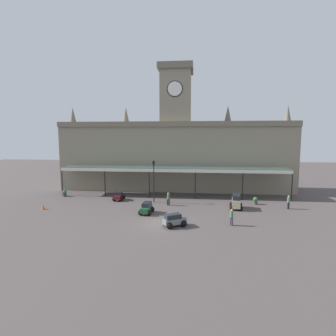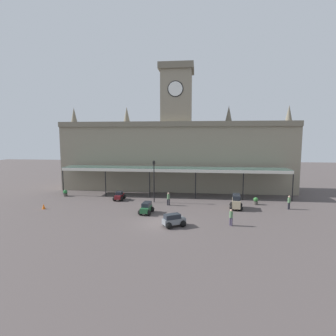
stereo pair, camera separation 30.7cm
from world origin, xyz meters
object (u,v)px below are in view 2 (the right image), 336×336
car_green_estate (146,209)px  car_beige_van (236,202)px  car_grey_estate (174,221)px  pedestrian_crossing_forecourt (168,198)px  pedestrian_near_entrance (231,217)px  pedestrian_beside_cars (289,202)px  victorian_lamppost (154,177)px  planter_by_canopy (256,201)px  car_maroon_sedan (119,196)px  traffic_cone (44,206)px  planter_near_kerb (65,193)px

car_green_estate → car_beige_van: bearing=16.5°
car_grey_estate → car_beige_van: car_beige_van is taller
pedestrian_crossing_forecourt → pedestrian_near_entrance: same height
pedestrian_beside_cars → victorian_lamppost: size_ratio=0.29×
planter_by_canopy → car_maroon_sedan: bearing=178.7°
victorian_lamppost → planter_by_canopy: victorian_lamppost is taller
car_grey_estate → pedestrian_beside_cars: size_ratio=1.46×
planter_by_canopy → pedestrian_crossing_forecourt: bearing=-171.6°
car_green_estate → planter_by_canopy: car_green_estate is taller
pedestrian_near_entrance → car_green_estate: bearing=160.5°
car_maroon_sedan → car_grey_estate: bearing=-49.9°
car_maroon_sedan → pedestrian_crossing_forecourt: 7.45m
traffic_cone → pedestrian_beside_cars: bearing=6.3°
pedestrian_beside_cars → traffic_cone: size_ratio=2.55×
pedestrian_beside_cars → planter_by_canopy: (-3.54, 1.87, -0.42)m
victorian_lamppost → pedestrian_crossing_forecourt: bearing=-33.5°
pedestrian_near_entrance → traffic_cone: pedestrian_near_entrance is taller
pedestrian_beside_cars → planter_near_kerb: size_ratio=1.74×
car_maroon_sedan → pedestrian_near_entrance: pedestrian_near_entrance is taller
pedestrian_crossing_forecourt → planter_near_kerb: 16.17m
car_green_estate → traffic_cone: (-12.86, 0.46, -0.24)m
traffic_cone → planter_near_kerb: bearing=96.5°
car_grey_estate → pedestrian_beside_cars: 15.54m
car_maroon_sedan → planter_near_kerb: (-8.64, 1.44, -0.01)m
car_grey_estate → car_maroon_sedan: car_grey_estate is taller
car_beige_van → pedestrian_crossing_forecourt: 8.47m
car_beige_van → planter_by_canopy: size_ratio=2.59×
pedestrian_crossing_forecourt → planter_near_kerb: size_ratio=1.74×
car_maroon_sedan → victorian_lamppost: (5.05, -0.69, 2.98)m
pedestrian_beside_cars → pedestrian_near_entrance: size_ratio=1.00×
pedestrian_beside_cars → planter_by_canopy: bearing=152.2°
pedestrian_crossing_forecourt → traffic_cone: (-14.98, -3.48, -0.58)m
car_beige_van → pedestrian_beside_cars: (6.38, 0.62, 0.10)m
car_beige_van → pedestrian_near_entrance: car_beige_van is taller
pedestrian_beside_cars → traffic_cone: pedestrian_beside_cars is taller
car_maroon_sedan → pedestrian_near_entrance: size_ratio=1.24×
car_beige_van → planter_by_canopy: bearing=41.3°
car_green_estate → pedestrian_beside_cars: pedestrian_beside_cars is taller
car_green_estate → planter_near_kerb: car_green_estate is taller
pedestrian_crossing_forecourt → victorian_lamppost: size_ratio=0.29×
pedestrian_near_entrance → planter_near_kerb: pedestrian_near_entrance is taller
pedestrian_near_entrance → victorian_lamppost: 12.81m
traffic_cone → planter_by_canopy: (26.24, 5.15, 0.16)m
car_beige_van → traffic_cone: car_beige_van is taller
car_beige_van → victorian_lamppost: (-10.52, 2.21, 2.68)m
car_green_estate → car_beige_van: (10.55, 3.12, 0.24)m
car_grey_estate → planter_by_canopy: bearing=44.8°
pedestrian_crossing_forecourt → planter_by_canopy: 11.39m
traffic_cone → car_maroon_sedan: bearing=35.3°
car_maroon_sedan → traffic_cone: car_maroon_sedan is taller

